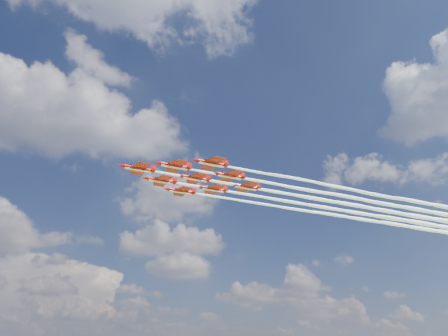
{
  "coord_description": "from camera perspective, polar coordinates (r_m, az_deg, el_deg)",
  "views": [
    {
      "loc": [
        -30.09,
        -132.31,
        29.59
      ],
      "look_at": [
        5.41,
        -3.49,
        87.39
      ],
      "focal_mm": 35.0,
      "sensor_mm": 36.0,
      "label": 1
    }
  ],
  "objects": [
    {
      "name": "jet_tail",
      "position": [
        190.66,
        20.43,
        -5.28
      ],
      "size": [
        135.86,
        28.33,
        3.06
      ],
      "rotation": [
        0.0,
        0.0,
        0.17
      ],
      "color": "#B90F0A"
    },
    {
      "name": "jet_row2_port",
      "position": [
        167.02,
        14.99,
        -3.52
      ],
      "size": [
        135.86,
        28.33,
        3.06
      ],
      "rotation": [
        0.0,
        0.0,
        0.17
      ],
      "color": "#B90F0A"
    },
    {
      "name": "jet_row3_starb",
      "position": [
        187.85,
        13.34,
        -5.88
      ],
      "size": [
        135.86,
        28.33,
        3.06
      ],
      "rotation": [
        0.0,
        0.0,
        0.17
      ],
      "color": "#B90F0A"
    },
    {
      "name": "jet_row3_port",
      "position": [
        168.48,
        18.98,
        -3.2
      ],
      "size": [
        135.86,
        28.33,
        3.06
      ],
      "rotation": [
        0.0,
        0.0,
        0.17
      ],
      "color": "#B90F0A"
    },
    {
      "name": "jet_lead",
      "position": [
        166.38,
        10.95,
        -3.82
      ],
      "size": [
        135.86,
        28.33,
        3.06
      ],
      "rotation": [
        0.0,
        0.0,
        0.17
      ],
      "color": "#B90F0A"
    },
    {
      "name": "jet_row2_starb",
      "position": [
        177.05,
        12.22,
        -4.91
      ],
      "size": [
        135.86,
        28.33,
        3.06
      ],
      "rotation": [
        0.0,
        0.0,
        0.17
      ],
      "color": "#B90F0A"
    },
    {
      "name": "jet_row4_port",
      "position": [
        179.53,
        19.75,
        -4.3
      ],
      "size": [
        135.86,
        28.33,
        3.06
      ],
      "rotation": [
        0.0,
        0.0,
        0.17
      ],
      "color": "#B90F0A"
    },
    {
      "name": "jet_row4_starb",
      "position": [
        188.89,
        16.92,
        -5.59
      ],
      "size": [
        135.86,
        28.33,
        3.06
      ],
      "rotation": [
        0.0,
        0.0,
        0.17
      ],
      "color": "#B90F0A"
    },
    {
      "name": "jet_row3_centre",
      "position": [
        177.9,
        16.01,
        -4.62
      ],
      "size": [
        135.86,
        28.33,
        3.06
      ],
      "rotation": [
        0.0,
        0.0,
        0.17
      ],
      "color": "#B90F0A"
    }
  ]
}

